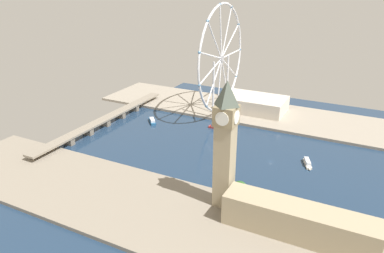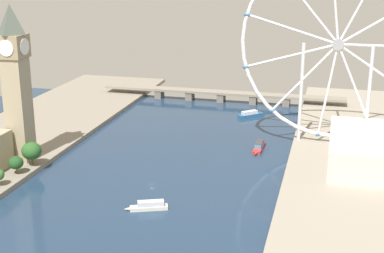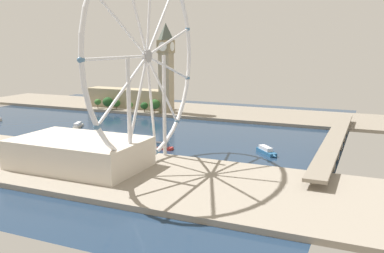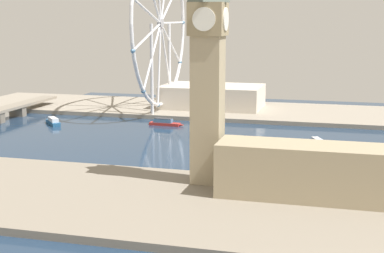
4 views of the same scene
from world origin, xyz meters
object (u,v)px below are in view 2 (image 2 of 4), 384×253
(river_bridge, at_px, (221,94))
(riverside_hall, at_px, (370,150))
(tour_boat_1, at_px, (251,114))
(tour_boat_2, at_px, (259,146))
(tour_boat_3, at_px, (149,206))
(ferris_wheel, at_px, (338,45))
(clock_tower, at_px, (16,81))

(river_bridge, bearing_deg, riverside_hall, -48.85)
(tour_boat_1, distance_m, tour_boat_2, 78.93)
(tour_boat_1, xyz_separation_m, tour_boat_3, (-24.44, -184.50, -0.10))
(ferris_wheel, xyz_separation_m, tour_boat_1, (-63.69, 59.51, -67.13))
(clock_tower, height_order, tour_boat_1, clock_tower)
(riverside_hall, distance_m, tour_boat_1, 129.05)
(ferris_wheel, relative_size, riverside_hall, 1.65)
(riverside_hall, xyz_separation_m, tour_boat_2, (-69.73, 17.80, -9.83))
(ferris_wheel, distance_m, river_bridge, 154.15)
(tour_boat_2, bearing_deg, tour_boat_1, -165.04)
(ferris_wheel, distance_m, tour_boat_1, 110.02)
(riverside_hall, bearing_deg, tour_boat_1, 132.53)
(tour_boat_2, bearing_deg, ferris_wheel, 113.00)
(clock_tower, height_order, river_bridge, clock_tower)
(river_bridge, xyz_separation_m, tour_boat_2, (50.51, -119.80, -4.72))
(ferris_wheel, relative_size, tour_boat_3, 5.87)
(tour_boat_3, bearing_deg, ferris_wheel, -147.31)
(ferris_wheel, bearing_deg, clock_tower, -156.18)
(clock_tower, xyz_separation_m, ferris_wheel, (185.10, 81.70, 16.58))
(clock_tower, height_order, tour_boat_2, clock_tower)
(riverside_hall, height_order, tour_boat_2, riverside_hall)
(river_bridge, bearing_deg, clock_tower, -115.60)
(clock_tower, bearing_deg, tour_boat_1, 49.31)
(riverside_hall, bearing_deg, clock_tower, -167.45)
(clock_tower, relative_size, tour_boat_1, 4.46)
(clock_tower, height_order, tour_boat_3, clock_tower)
(tour_boat_1, height_order, tour_boat_3, tour_boat_1)
(river_bridge, height_order, tour_boat_2, river_bridge)
(tour_boat_2, relative_size, tour_boat_3, 1.15)
(riverside_hall, relative_size, tour_boat_2, 3.09)
(clock_tower, height_order, riverside_hall, clock_tower)
(ferris_wheel, xyz_separation_m, riverside_hall, (23.30, -35.31, -57.36))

